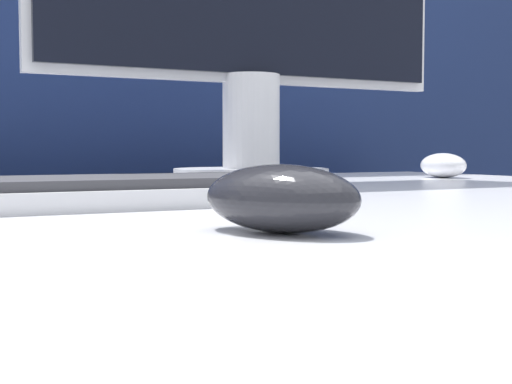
{
  "coord_description": "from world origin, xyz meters",
  "views": [
    {
      "loc": [
        -0.24,
        -0.62,
        0.79
      ],
      "look_at": [
        -0.04,
        -0.24,
        0.76
      ],
      "focal_mm": 50.0,
      "sensor_mm": 36.0,
      "label": 1
    }
  ],
  "objects": [
    {
      "name": "partition_panel",
      "position": [
        0.0,
        0.69,
        0.74
      ],
      "size": [
        5.0,
        0.03,
        1.47
      ],
      "color": "navy",
      "rests_on": "ground_plane"
    },
    {
      "name": "computer_mouse_near",
      "position": [
        -0.04,
        -0.27,
        0.76
      ],
      "size": [
        0.09,
        0.12,
        0.04
      ],
      "rotation": [
        0.0,
        0.0,
        0.41
      ],
      "color": "#232328",
      "rests_on": "desk"
    },
    {
      "name": "keyboard",
      "position": [
        -0.11,
        -0.02,
        0.75
      ],
      "size": [
        0.4,
        0.16,
        0.02
      ],
      "rotation": [
        0.0,
        0.0,
        -0.02
      ],
      "color": "silver",
      "rests_on": "desk"
    },
    {
      "name": "computer_mouse_far",
      "position": [
        0.58,
        0.27,
        0.76
      ],
      "size": [
        0.08,
        0.11,
        0.04
      ],
      "rotation": [
        0.0,
        0.0,
        -0.17
      ],
      "color": "white",
      "rests_on": "desk"
    }
  ]
}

